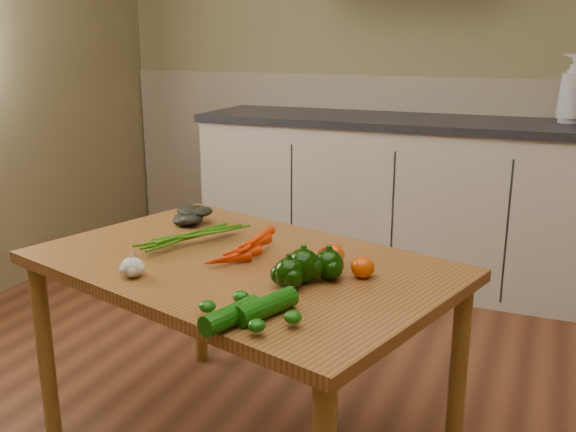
% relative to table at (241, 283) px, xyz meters
% --- Properties ---
extents(room, '(4.04, 5.04, 2.64)m').
position_rel_table_xyz_m(room, '(0.19, -0.22, 0.66)').
color(room, brown).
rests_on(room, ground).
extents(counter_run, '(2.84, 0.64, 1.14)m').
position_rel_table_xyz_m(counter_run, '(0.40, 1.80, -0.13)').
color(counter_run, beige).
rests_on(counter_run, ground).
extents(table, '(1.41, 1.11, 0.66)m').
position_rel_table_xyz_m(table, '(0.00, 0.00, 0.00)').
color(table, '#935A2A').
rests_on(table, ground).
extents(soap_bottle_a, '(0.18, 0.18, 0.34)m').
position_rel_table_xyz_m(soap_bottle_a, '(0.89, 1.89, 0.48)').
color(soap_bottle_a, silver).
rests_on(soap_bottle_a, counter_run).
extents(carrot_bunch, '(0.27, 0.23, 0.06)m').
position_rel_table_xyz_m(carrot_bunch, '(-0.06, 0.05, 0.10)').
color(carrot_bunch, '#EB3705').
rests_on(carrot_bunch, table).
extents(leafy_greens, '(0.18, 0.16, 0.09)m').
position_rel_table_xyz_m(leafy_greens, '(-0.35, 0.30, 0.12)').
color(leafy_greens, black).
rests_on(leafy_greens, table).
extents(garlic_bulb, '(0.07, 0.07, 0.06)m').
position_rel_table_xyz_m(garlic_bulb, '(-0.22, -0.24, 0.10)').
color(garlic_bulb, silver).
rests_on(garlic_bulb, table).
extents(pepper_a, '(0.09, 0.09, 0.09)m').
position_rel_table_xyz_m(pepper_a, '(0.24, -0.09, 0.12)').
color(pepper_a, black).
rests_on(pepper_a, table).
extents(pepper_b, '(0.08, 0.08, 0.08)m').
position_rel_table_xyz_m(pepper_b, '(0.30, -0.04, 0.12)').
color(pepper_b, black).
rests_on(pepper_b, table).
extents(pepper_c, '(0.08, 0.08, 0.08)m').
position_rel_table_xyz_m(pepper_c, '(0.22, -0.15, 0.11)').
color(pepper_c, black).
rests_on(pepper_c, table).
extents(tomato_a, '(0.06, 0.06, 0.06)m').
position_rel_table_xyz_m(tomato_a, '(0.26, 0.05, 0.10)').
color(tomato_a, '#810E02').
rests_on(tomato_a, table).
extents(tomato_b, '(0.07, 0.07, 0.06)m').
position_rel_table_xyz_m(tomato_b, '(0.27, 0.08, 0.10)').
color(tomato_b, '#DD4805').
rests_on(tomato_b, table).
extents(tomato_c, '(0.07, 0.07, 0.06)m').
position_rel_table_xyz_m(tomato_c, '(0.38, 0.00, 0.10)').
color(tomato_c, '#DD4805').
rests_on(tomato_c, table).
extents(zucchini_a, '(0.11, 0.18, 0.05)m').
position_rel_table_xyz_m(zucchini_a, '(0.24, -0.34, 0.10)').
color(zucchini_a, '#0C4A07').
rests_on(zucchini_a, table).
extents(zucchini_b, '(0.10, 0.17, 0.05)m').
position_rel_table_xyz_m(zucchini_b, '(0.19, -0.42, 0.10)').
color(zucchini_b, '#0C4A07').
rests_on(zucchini_b, table).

